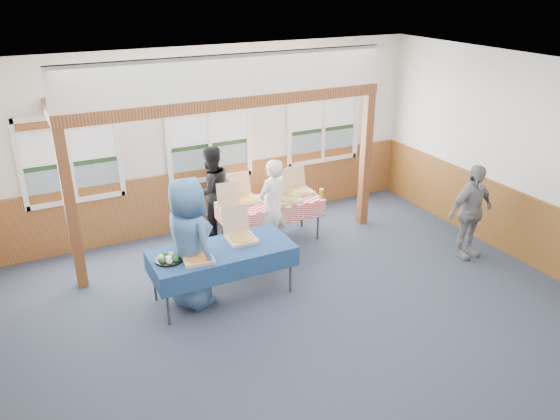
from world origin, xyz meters
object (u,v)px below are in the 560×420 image
object	(u,v)px
person_grey	(471,212)
woman_white	(272,206)
man_blue	(189,243)
table_left	(222,252)
table_right	(270,204)
woman_black	(211,191)

from	to	relation	value
person_grey	woman_white	bearing A→B (deg)	145.94
man_blue	person_grey	distance (m)	4.49
woman_white	man_blue	size ratio (longest dim) A/B	0.85
man_blue	person_grey	xyz separation A→B (m)	(4.44, -0.67, -0.15)
table_left	table_right	world-z (taller)	same
table_left	person_grey	xyz separation A→B (m)	(3.99, -0.63, 0.08)
person_grey	table_left	bearing A→B (deg)	167.33
woman_white	woman_black	size ratio (longest dim) A/B	0.98
table_left	person_grey	bearing A→B (deg)	14.71
woman_white	table_left	bearing A→B (deg)	17.72
table_right	woman_black	world-z (taller)	woman_black
woman_black	person_grey	xyz separation A→B (m)	(3.41, -2.65, -0.02)
table_left	table_right	xyz separation A→B (m)	(1.36, 1.27, -0.01)
table_left	woman_white	xyz separation A→B (m)	(1.26, 0.97, 0.09)
man_blue	person_grey	size ratio (longest dim) A/B	1.19
table_left	person_grey	distance (m)	4.04
table_right	woman_black	bearing A→B (deg)	158.51
table_left	man_blue	size ratio (longest dim) A/B	1.16
man_blue	person_grey	world-z (taller)	man_blue
table_right	woman_white	distance (m)	0.33
woman_black	man_blue	world-z (taller)	man_blue
table_left	woman_white	distance (m)	1.59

